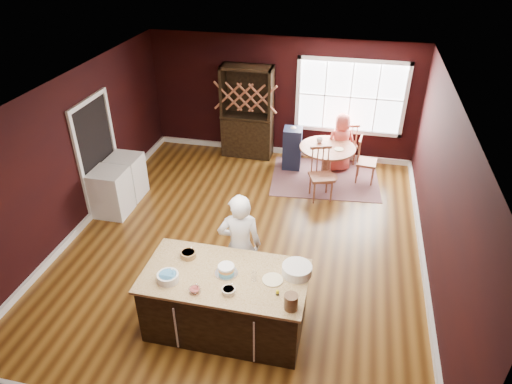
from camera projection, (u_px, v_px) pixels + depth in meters
room_shell at (244, 172)px, 7.28m from camera, size 7.00×7.00×7.00m
window at (351, 97)px, 9.81m from camera, size 2.36×0.10×1.66m
doorway at (98, 155)px, 8.51m from camera, size 0.08×1.26×2.13m
kitchen_island at (226, 302)px, 6.11m from camera, size 2.14×1.12×0.92m
dining_table at (327, 156)px, 9.55m from camera, size 1.16×1.16×0.75m
baker at (240, 246)px, 6.47m from camera, size 0.70×0.54×1.70m
layer_cake at (226, 270)px, 5.85m from camera, size 0.30×0.30×0.12m
bowl_blue at (168, 277)px, 5.74m from camera, size 0.27×0.27×0.11m
bowl_yellow at (188, 254)px, 6.15m from camera, size 0.21×0.21×0.08m
bowl_pink at (195, 290)px, 5.58m from camera, size 0.15×0.15×0.06m
bowl_olive at (229, 291)px, 5.57m from camera, size 0.17×0.17×0.07m
drinking_glass at (254, 276)px, 5.74m from camera, size 0.07×0.07×0.13m
dinner_plate at (273, 280)px, 5.77m from camera, size 0.27×0.27×0.02m
white_tub at (297, 270)px, 5.84m from camera, size 0.39×0.39×0.13m
stoneware_crock at (291, 302)px, 5.31m from camera, size 0.17×0.17×0.20m
toy_figurine at (277, 292)px, 5.53m from camera, size 0.04×0.04×0.07m
rug at (325, 178)px, 9.83m from camera, size 2.40×1.94×0.01m
chair_east at (367, 160)px, 9.47m from camera, size 0.43×0.45×0.99m
chair_south at (322, 175)px, 8.88m from camera, size 0.57×0.56×1.07m
chair_north at (347, 142)px, 10.21m from camera, size 0.51×0.49×1.01m
seated_woman at (341, 142)px, 9.85m from camera, size 0.74×0.61×1.30m
high_chair at (292, 148)px, 10.00m from camera, size 0.42×0.42×0.98m
toddler at (294, 134)px, 9.83m from camera, size 0.18×0.14×0.26m
table_plate at (339, 149)px, 9.33m from camera, size 0.19×0.19×0.01m
table_cup at (320, 140)px, 9.59m from camera, size 0.14×0.14×0.10m
hutch at (247, 112)px, 10.25m from camera, size 1.15×0.48×2.11m
washer at (111, 192)px, 8.48m from camera, size 0.61×0.59×0.89m
dryer at (127, 176)px, 9.02m from camera, size 0.60×0.58×0.87m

